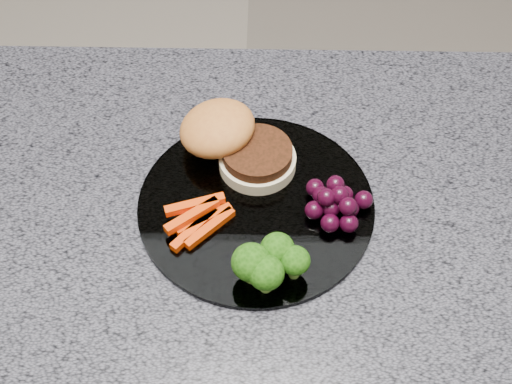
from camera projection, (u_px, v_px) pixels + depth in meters
countertop at (204, 244)px, 0.78m from camera, size 1.20×0.60×0.04m
plate at (256, 205)px, 0.78m from camera, size 0.26×0.26×0.01m
burger at (231, 141)px, 0.81m from camera, size 0.16×0.14×0.05m
carrot_sticks at (198, 218)px, 0.76m from camera, size 0.08×0.07×0.02m
broccoli at (268, 262)px, 0.70m from camera, size 0.08×0.06×0.05m
grape_bunch at (336, 203)px, 0.76m from camera, size 0.07×0.07×0.04m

